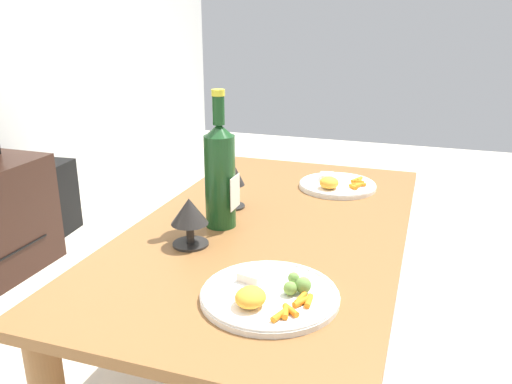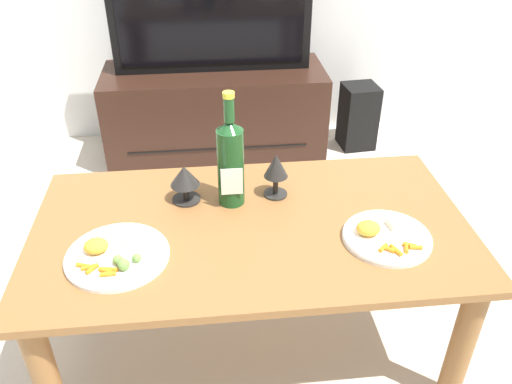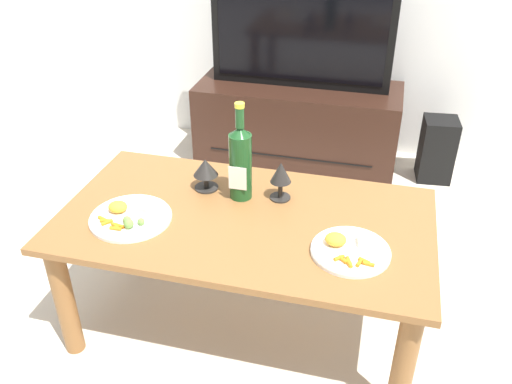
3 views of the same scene
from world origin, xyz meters
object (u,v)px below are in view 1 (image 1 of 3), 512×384
(dining_table, at_px, (271,252))
(goblet_left, at_px, (189,214))
(floor_speaker, at_px, (53,197))
(goblet_right, at_px, (232,175))
(dinner_plate_left, at_px, (269,294))
(dinner_plate_right, at_px, (337,185))
(wine_bottle, at_px, (220,173))

(dining_table, height_order, goblet_left, goblet_left)
(dining_table, distance_m, goblet_left, 0.29)
(floor_speaker, bearing_deg, goblet_right, -123.10)
(dinner_plate_left, xyz_separation_m, dinner_plate_right, (0.75, 0.00, 0.00))
(dinner_plate_right, bearing_deg, goblet_right, 136.87)
(goblet_right, bearing_deg, goblet_left, 180.00)
(dining_table, xyz_separation_m, floor_speaker, (0.74, 1.36, -0.23))
(goblet_right, bearing_deg, dining_table, -121.76)
(wine_bottle, height_order, goblet_right, wine_bottle)
(wine_bottle, relative_size, goblet_right, 2.49)
(wine_bottle, relative_size, dinner_plate_left, 1.30)
(goblet_left, bearing_deg, wine_bottle, -9.36)
(dining_table, distance_m, goblet_right, 0.25)
(goblet_left, xyz_separation_m, goblet_right, (0.28, 0.00, 0.02))
(wine_bottle, distance_m, dinner_plate_right, 0.50)
(floor_speaker, height_order, wine_bottle, wine_bottle)
(wine_bottle, height_order, goblet_left, wine_bottle)
(floor_speaker, xyz_separation_m, dinner_plate_right, (-0.36, -1.47, 0.33))
(dinner_plate_left, relative_size, dinner_plate_right, 1.12)
(wine_bottle, distance_m, dinner_plate_left, 0.43)
(wine_bottle, xyz_separation_m, dinner_plate_left, (-0.33, -0.24, -0.14))
(dining_table, relative_size, wine_bottle, 3.52)
(goblet_left, relative_size, dinner_plate_left, 0.44)
(dinner_plate_left, bearing_deg, goblet_left, 54.62)
(dining_table, relative_size, goblet_left, 10.50)
(goblet_right, relative_size, dinner_plate_left, 0.52)
(dinner_plate_left, bearing_deg, goblet_right, 29.20)
(floor_speaker, relative_size, goblet_right, 2.44)
(dining_table, distance_m, dinner_plate_right, 0.40)
(dining_table, height_order, floor_speaker, dining_table)
(floor_speaker, bearing_deg, wine_bottle, -127.60)
(wine_bottle, relative_size, dinner_plate_right, 1.45)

